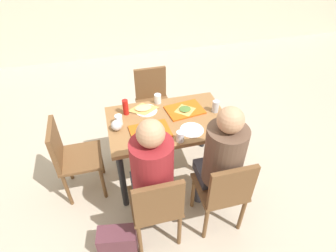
{
  "coord_description": "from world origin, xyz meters",
  "views": [
    {
      "loc": [
        -0.52,
        -2.0,
        2.36
      ],
      "look_at": [
        0.0,
        0.0,
        0.66
      ],
      "focal_mm": 29.26,
      "sensor_mm": 36.0,
      "label": 1
    }
  ],
  "objects_px": {
    "plastic_cup_b": "(180,137)",
    "soda_can": "(215,106)",
    "person_in_red": "(152,171)",
    "pizza_slice_a": "(153,129)",
    "main_table": "(168,128)",
    "condiment_bottle": "(126,107)",
    "pizza_slice_b": "(185,109)",
    "plastic_cup_c": "(119,120)",
    "chair_near_right": "(224,190)",
    "foil_bundle": "(117,125)",
    "chair_near_left": "(157,205)",
    "pizza_slice_c": "(143,108)",
    "chair_far_side": "(153,98)",
    "person_in_brown_jacket": "(221,158)",
    "tray_red_far": "(185,110)",
    "paper_plate_near_edge": "(192,130)",
    "handbag": "(118,242)",
    "paper_plate_center": "(146,110)",
    "chair_left_end": "(70,155)",
    "plastic_cup_a": "(158,99)",
    "tray_red_near": "(150,131)"
  },
  "relations": [
    {
      "from": "paper_plate_center",
      "to": "tray_red_near",
      "type": "bearing_deg",
      "value": -94.98
    },
    {
      "from": "plastic_cup_c",
      "to": "soda_can",
      "type": "bearing_deg",
      "value": -2.21
    },
    {
      "from": "paper_plate_near_edge",
      "to": "chair_left_end",
      "type": "bearing_deg",
      "value": 169.89
    },
    {
      "from": "pizza_slice_b",
      "to": "plastic_cup_a",
      "type": "xyz_separation_m",
      "value": [
        -0.23,
        0.22,
        0.03
      ]
    },
    {
      "from": "paper_plate_near_edge",
      "to": "condiment_bottle",
      "type": "height_order",
      "value": "condiment_bottle"
    },
    {
      "from": "plastic_cup_b",
      "to": "plastic_cup_c",
      "type": "distance_m",
      "value": 0.61
    },
    {
      "from": "tray_red_far",
      "to": "plastic_cup_b",
      "type": "bearing_deg",
      "value": -112.26
    },
    {
      "from": "person_in_red",
      "to": "plastic_cup_a",
      "type": "distance_m",
      "value": 0.96
    },
    {
      "from": "plastic_cup_b",
      "to": "paper_plate_near_edge",
      "type": "bearing_deg",
      "value": 37.41
    },
    {
      "from": "paper_plate_center",
      "to": "plastic_cup_a",
      "type": "height_order",
      "value": "plastic_cup_a"
    },
    {
      "from": "soda_can",
      "to": "pizza_slice_c",
      "type": "bearing_deg",
      "value": 163.1
    },
    {
      "from": "chair_left_end",
      "to": "paper_plate_center",
      "type": "height_order",
      "value": "chair_left_end"
    },
    {
      "from": "chair_near_right",
      "to": "foil_bundle",
      "type": "relative_size",
      "value": 8.63
    },
    {
      "from": "person_in_red",
      "to": "paper_plate_near_edge",
      "type": "relative_size",
      "value": 5.79
    },
    {
      "from": "plastic_cup_b",
      "to": "pizza_slice_b",
      "type": "bearing_deg",
      "value": 67.07
    },
    {
      "from": "plastic_cup_b",
      "to": "handbag",
      "type": "bearing_deg",
      "value": -145.69
    },
    {
      "from": "paper_plate_center",
      "to": "paper_plate_near_edge",
      "type": "height_order",
      "value": "same"
    },
    {
      "from": "main_table",
      "to": "condiment_bottle",
      "type": "bearing_deg",
      "value": 151.67
    },
    {
      "from": "main_table",
      "to": "tray_red_far",
      "type": "xyz_separation_m",
      "value": [
        0.2,
        0.11,
        0.11
      ]
    },
    {
      "from": "chair_near_left",
      "to": "pizza_slice_c",
      "type": "xyz_separation_m",
      "value": [
        0.09,
        0.98,
        0.25
      ]
    },
    {
      "from": "main_table",
      "to": "condiment_bottle",
      "type": "distance_m",
      "value": 0.46
    },
    {
      "from": "tray_red_far",
      "to": "soda_can",
      "type": "relative_size",
      "value": 2.95
    },
    {
      "from": "chair_near_left",
      "to": "paper_plate_near_edge",
      "type": "bearing_deg",
      "value": 49.96
    },
    {
      "from": "tray_red_far",
      "to": "pizza_slice_c",
      "type": "xyz_separation_m",
      "value": [
        -0.4,
        0.12,
        0.01
      ]
    },
    {
      "from": "chair_left_end",
      "to": "person_in_red",
      "type": "relative_size",
      "value": 0.68
    },
    {
      "from": "chair_left_end",
      "to": "person_in_brown_jacket",
      "type": "relative_size",
      "value": 0.68
    },
    {
      "from": "plastic_cup_c",
      "to": "foil_bundle",
      "type": "height_order",
      "value": "same"
    },
    {
      "from": "person_in_red",
      "to": "condiment_bottle",
      "type": "bearing_deg",
      "value": 96.07
    },
    {
      "from": "chair_left_end",
      "to": "plastic_cup_c",
      "type": "xyz_separation_m",
      "value": [
        0.5,
        0.06,
        0.28
      ]
    },
    {
      "from": "pizza_slice_b",
      "to": "plastic_cup_c",
      "type": "distance_m",
      "value": 0.66
    },
    {
      "from": "person_in_brown_jacket",
      "to": "soda_can",
      "type": "relative_size",
      "value": 10.43
    },
    {
      "from": "person_in_brown_jacket",
      "to": "tray_red_far",
      "type": "distance_m",
      "value": 0.73
    },
    {
      "from": "tray_red_far",
      "to": "pizza_slice_c",
      "type": "height_order",
      "value": "pizza_slice_c"
    },
    {
      "from": "main_table",
      "to": "person_in_red",
      "type": "bearing_deg",
      "value": -115.27
    },
    {
      "from": "main_table",
      "to": "chair_near_right",
      "type": "height_order",
      "value": "chair_near_right"
    },
    {
      "from": "chair_near_right",
      "to": "foil_bundle",
      "type": "bearing_deg",
      "value": 136.74
    },
    {
      "from": "pizza_slice_c",
      "to": "condiment_bottle",
      "type": "xyz_separation_m",
      "value": [
        -0.18,
        -0.03,
        0.06
      ]
    },
    {
      "from": "chair_far_side",
      "to": "person_in_red",
      "type": "xyz_separation_m",
      "value": [
        -0.29,
        -1.36,
        0.25
      ]
    },
    {
      "from": "person_in_red",
      "to": "plastic_cup_c",
      "type": "distance_m",
      "value": 0.69
    },
    {
      "from": "soda_can",
      "to": "chair_left_end",
      "type": "bearing_deg",
      "value": -179.27
    },
    {
      "from": "plastic_cup_b",
      "to": "foil_bundle",
      "type": "bearing_deg",
      "value": 150.47
    },
    {
      "from": "pizza_slice_a",
      "to": "plastic_cup_c",
      "type": "distance_m",
      "value": 0.34
    },
    {
      "from": "plastic_cup_c",
      "to": "paper_plate_center",
      "type": "bearing_deg",
      "value": 27.01
    },
    {
      "from": "chair_near_left",
      "to": "pizza_slice_b",
      "type": "xyz_separation_m",
      "value": [
        0.49,
        0.84,
        0.25
      ]
    },
    {
      "from": "person_in_red",
      "to": "pizza_slice_a",
      "type": "relative_size",
      "value": 5.11
    },
    {
      "from": "paper_plate_center",
      "to": "pizza_slice_a",
      "type": "distance_m",
      "value": 0.33
    },
    {
      "from": "chair_near_right",
      "to": "person_in_red",
      "type": "xyz_separation_m",
      "value": [
        -0.58,
        0.14,
        0.25
      ]
    },
    {
      "from": "plastic_cup_b",
      "to": "soda_can",
      "type": "relative_size",
      "value": 0.82
    },
    {
      "from": "plastic_cup_c",
      "to": "condiment_bottle",
      "type": "distance_m",
      "value": 0.17
    },
    {
      "from": "paper_plate_near_edge",
      "to": "plastic_cup_b",
      "type": "bearing_deg",
      "value": -142.59
    }
  ]
}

